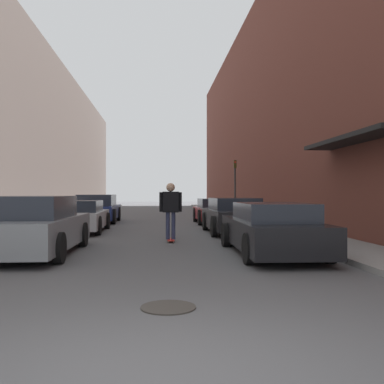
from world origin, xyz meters
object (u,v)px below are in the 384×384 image
at_px(traffic_light, 235,181).
at_px(parked_car_right_2, 216,211).
at_px(manhole_cover, 168,307).
at_px(parked_car_left_1, 77,216).
at_px(skateboarder, 171,206).
at_px(parked_car_right_1, 233,216).
at_px(parked_car_left_2, 97,209).
at_px(parked_car_left_0, 33,226).
at_px(parked_car_right_0, 271,229).

bearing_deg(traffic_light, parked_car_right_2, -112.24).
bearing_deg(manhole_cover, parked_car_right_2, 79.81).
bearing_deg(parked_car_left_1, skateboarder, -45.53).
relative_size(parked_car_right_2, traffic_light, 1.23).
height_order(parked_car_right_1, parked_car_right_2, parked_car_right_1).
relative_size(parked_car_left_2, parked_car_right_2, 1.05).
xyz_separation_m(parked_car_left_0, parked_car_right_1, (5.64, 4.87, -0.04)).
distance_m(parked_car_left_0, parked_car_right_0, 5.62).
height_order(parked_car_right_1, manhole_cover, parked_car_right_1).
height_order(parked_car_left_0, manhole_cover, parked_car_left_0).
distance_m(parked_car_right_1, parked_car_right_2, 5.07).
xyz_separation_m(parked_car_left_2, manhole_cover, (3.06, -15.83, -0.65)).
relative_size(parked_car_right_1, manhole_cover, 6.02).
height_order(parked_car_left_0, skateboarder, skateboarder).
bearing_deg(parked_car_right_0, parked_car_left_2, 116.45).
bearing_deg(parked_car_left_0, skateboarder, 36.04).
relative_size(parked_car_left_2, manhole_cover, 5.94).
relative_size(parked_car_left_1, parked_car_right_2, 1.08).
relative_size(parked_car_right_0, manhole_cover, 6.82).
distance_m(parked_car_left_0, parked_car_right_2, 11.47).
xyz_separation_m(parked_car_left_0, manhole_cover, (3.05, -4.90, -0.65)).
bearing_deg(manhole_cover, parked_car_right_1, 75.20).
bearing_deg(parked_car_right_0, skateboarder, 129.65).
bearing_deg(parked_car_left_1, manhole_cover, -73.95).
relative_size(parked_car_right_0, skateboarder, 2.73).
height_order(parked_car_left_0, parked_car_right_0, parked_car_left_0).
height_order(parked_car_left_0, traffic_light, traffic_light).
bearing_deg(parked_car_left_2, parked_car_right_2, -9.79).
bearing_deg(skateboarder, traffic_light, 70.65).
distance_m(parked_car_left_0, manhole_cover, 5.81).
bearing_deg(parked_car_left_2, parked_car_left_0, -89.97).
bearing_deg(parked_car_left_0, manhole_cover, -58.07).
relative_size(parked_car_left_2, skateboarder, 2.38).
relative_size(parked_car_left_0, parked_car_right_2, 1.17).
distance_m(parked_car_left_2, parked_car_right_1, 8.27).
xyz_separation_m(parked_car_right_2, manhole_cover, (-2.67, -14.84, -0.58)).
bearing_deg(parked_car_right_1, manhole_cover, -104.80).
height_order(parked_car_left_1, parked_car_right_1, parked_car_right_1).
bearing_deg(skateboarder, parked_car_left_1, 134.47).
bearing_deg(parked_car_right_2, parked_car_left_2, 170.21).
bearing_deg(parked_car_left_2, skateboarder, -68.71).
height_order(parked_car_left_0, parked_car_left_1, parked_car_left_0).
xyz_separation_m(parked_car_right_0, traffic_light, (1.78, 14.39, 1.53)).
height_order(parked_car_left_1, skateboarder, skateboarder).
xyz_separation_m(skateboarder, manhole_cover, (-0.26, -7.31, -1.07)).
bearing_deg(manhole_cover, parked_car_left_0, 121.93).
height_order(parked_car_right_0, parked_car_right_1, parked_car_right_1).
xyz_separation_m(parked_car_right_0, manhole_cover, (-2.56, -4.54, -0.59)).
relative_size(parked_car_right_1, skateboarder, 2.41).
bearing_deg(skateboarder, parked_car_right_0, -50.35).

